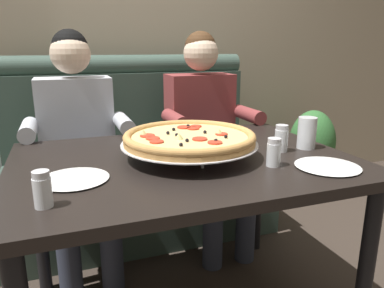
{
  "coord_description": "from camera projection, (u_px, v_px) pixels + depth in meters",
  "views": [
    {
      "loc": [
        -0.44,
        -1.31,
        1.18
      ],
      "look_at": [
        0.03,
        -0.01,
        0.81
      ],
      "focal_mm": 33.8,
      "sensor_mm": 36.0,
      "label": 1
    }
  ],
  "objects": [
    {
      "name": "drinking_glass",
      "position": [
        307.0,
        135.0,
        1.57
      ],
      "size": [
        0.08,
        0.08,
        0.14
      ],
      "color": "silver",
      "rests_on": "dining_table"
    },
    {
      "name": "diner_left",
      "position": [
        78.0,
        137.0,
        1.95
      ],
      "size": [
        0.54,
        0.64,
        1.27
      ],
      "color": "#2D3342",
      "rests_on": "ground_plane"
    },
    {
      "name": "plate_near_right",
      "position": [
        74.0,
        177.0,
        1.2
      ],
      "size": [
        0.23,
        0.23,
        0.02
      ],
      "color": "white",
      "rests_on": "dining_table"
    },
    {
      "name": "booth_bench",
      "position": [
        138.0,
        169.0,
        2.39
      ],
      "size": [
        1.65,
        0.78,
        1.13
      ],
      "color": "#384C42",
      "rests_on": "ground_plane"
    },
    {
      "name": "dining_table",
      "position": [
        184.0,
        177.0,
        1.47
      ],
      "size": [
        1.32,
        0.95,
        0.75
      ],
      "color": "black",
      "rests_on": "ground_plane"
    },
    {
      "name": "pizza",
      "position": [
        189.0,
        138.0,
        1.43
      ],
      "size": [
        0.54,
        0.54,
        0.11
      ],
      "color": "silver",
      "rests_on": "dining_table"
    },
    {
      "name": "shaker_parmesan",
      "position": [
        274.0,
        154.0,
        1.33
      ],
      "size": [
        0.05,
        0.05,
        0.11
      ],
      "color": "white",
      "rests_on": "dining_table"
    },
    {
      "name": "diner_right",
      "position": [
        206.0,
        127.0,
        2.19
      ],
      "size": [
        0.54,
        0.64,
        1.27
      ],
      "color": "#2D3342",
      "rests_on": "ground_plane"
    },
    {
      "name": "shaker_pepper_flakes",
      "position": [
        281.0,
        140.0,
        1.52
      ],
      "size": [
        0.06,
        0.06,
        0.11
      ],
      "color": "white",
      "rests_on": "dining_table"
    },
    {
      "name": "plate_near_left",
      "position": [
        328.0,
        165.0,
        1.33
      ],
      "size": [
        0.24,
        0.24,
        0.02
      ],
      "color": "white",
      "rests_on": "dining_table"
    },
    {
      "name": "potted_plant",
      "position": [
        311.0,
        149.0,
        2.91
      ],
      "size": [
        0.36,
        0.36,
        0.7
      ],
      "color": "brown",
      "rests_on": "ground_plane"
    },
    {
      "name": "back_wall_with_window",
      "position": [
        117.0,
        16.0,
        2.65
      ],
      "size": [
        6.0,
        0.12,
        2.8
      ],
      "primitive_type": "cube",
      "color": "tan",
      "rests_on": "ground_plane"
    },
    {
      "name": "shaker_oregano",
      "position": [
        43.0,
        192.0,
        0.99
      ],
      "size": [
        0.05,
        0.05,
        0.1
      ],
      "color": "white",
      "rests_on": "dining_table"
    }
  ]
}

